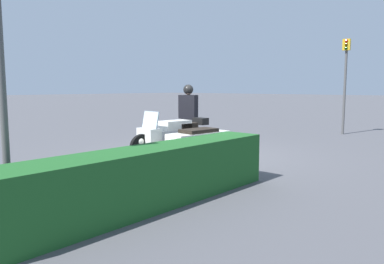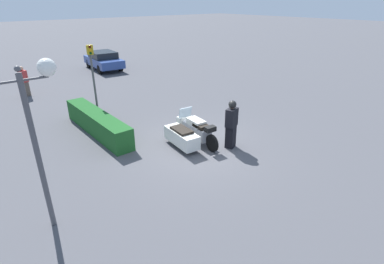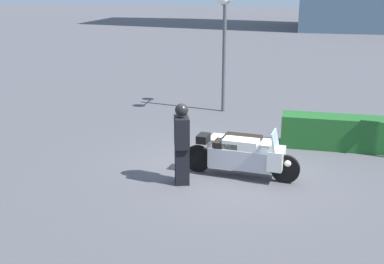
{
  "view_description": "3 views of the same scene",
  "coord_description": "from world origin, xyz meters",
  "px_view_note": "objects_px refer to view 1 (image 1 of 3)",
  "views": [
    {
      "loc": [
        7.09,
        6.24,
        1.71
      ],
      "look_at": [
        0.01,
        -0.1,
        0.58
      ],
      "focal_mm": 35.0,
      "sensor_mm": 36.0,
      "label": 1
    },
    {
      "loc": [
        -7.44,
        6.48,
        5.01
      ],
      "look_at": [
        -0.45,
        0.69,
        0.96
      ],
      "focal_mm": 28.0,
      "sensor_mm": 36.0,
      "label": 2
    },
    {
      "loc": [
        1.68,
        -10.35,
        4.2
      ],
      "look_at": [
        -0.69,
        -0.15,
        0.94
      ],
      "focal_mm": 45.0,
      "sensor_mm": 36.0,
      "label": 3
    }
  ],
  "objects_px": {
    "hedge_bush_curbside": "(149,178)",
    "traffic_light_far": "(345,72)",
    "traffic_light_near": "(3,50)",
    "officer_rider": "(188,114)",
    "police_motorcycle": "(184,139)"
  },
  "relations": [
    {
      "from": "hedge_bush_curbside",
      "to": "traffic_light_near",
      "type": "distance_m",
      "value": 2.47
    },
    {
      "from": "traffic_light_near",
      "to": "hedge_bush_curbside",
      "type": "bearing_deg",
      "value": -12.87
    },
    {
      "from": "police_motorcycle",
      "to": "traffic_light_near",
      "type": "height_order",
      "value": "traffic_light_near"
    },
    {
      "from": "officer_rider",
      "to": "traffic_light_near",
      "type": "height_order",
      "value": "traffic_light_near"
    },
    {
      "from": "officer_rider",
      "to": "traffic_light_far",
      "type": "bearing_deg",
      "value": -39.07
    },
    {
      "from": "hedge_bush_curbside",
      "to": "traffic_light_far",
      "type": "xyz_separation_m",
      "value": [
        -10.37,
        -1.03,
        1.82
      ]
    },
    {
      "from": "hedge_bush_curbside",
      "to": "officer_rider",
      "type": "bearing_deg",
      "value": -143.61
    },
    {
      "from": "traffic_light_near",
      "to": "traffic_light_far",
      "type": "distance_m",
      "value": 12.0
    },
    {
      "from": "officer_rider",
      "to": "traffic_light_near",
      "type": "bearing_deg",
      "value": -176.72
    },
    {
      "from": "police_motorcycle",
      "to": "hedge_bush_curbside",
      "type": "relative_size",
      "value": 0.56
    },
    {
      "from": "police_motorcycle",
      "to": "hedge_bush_curbside",
      "type": "bearing_deg",
      "value": 41.35
    },
    {
      "from": "officer_rider",
      "to": "traffic_light_near",
      "type": "distance_m",
      "value": 6.57
    },
    {
      "from": "hedge_bush_curbside",
      "to": "traffic_light_far",
      "type": "relative_size",
      "value": 1.38
    },
    {
      "from": "police_motorcycle",
      "to": "traffic_light_far",
      "type": "distance_m",
      "value": 7.6
    },
    {
      "from": "officer_rider",
      "to": "traffic_light_near",
      "type": "xyz_separation_m",
      "value": [
        5.96,
        2.48,
        1.2
      ]
    }
  ]
}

